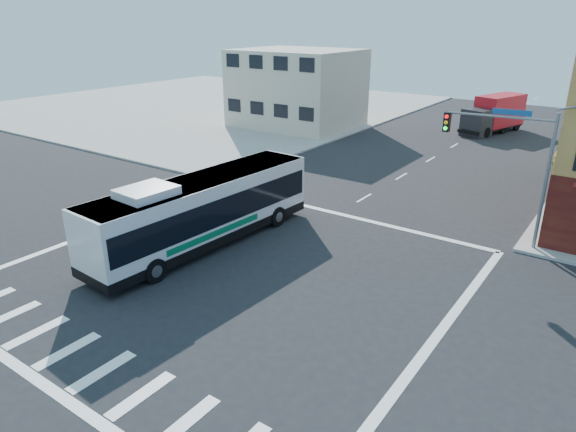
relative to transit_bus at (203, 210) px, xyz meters
The scene contains 7 objects.
ground 4.26m from the transit_bus, 25.21° to the right, with size 120.00×120.00×0.00m, color black.
sidewalk_nw 45.99m from the transit_bus, 133.40° to the left, with size 50.00×50.00×0.15m, color #9A968F.
building_west 31.52m from the transit_bus, 115.60° to the left, with size 12.06×10.06×8.00m.
signal_mast_ne 15.71m from the transit_bus, 35.75° to the left, with size 7.91×1.13×8.07m.
transit_bus is the anchor object (origin of this frame).
box_truck 37.69m from the transit_bus, 82.97° to the left, with size 4.64×8.55×3.70m.
parked_car 29.41m from the transit_bus, 63.28° to the left, with size 1.98×4.93×1.68m, color gold.
Camera 1 is at (14.32, -15.97, 11.18)m, focal length 32.00 mm.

